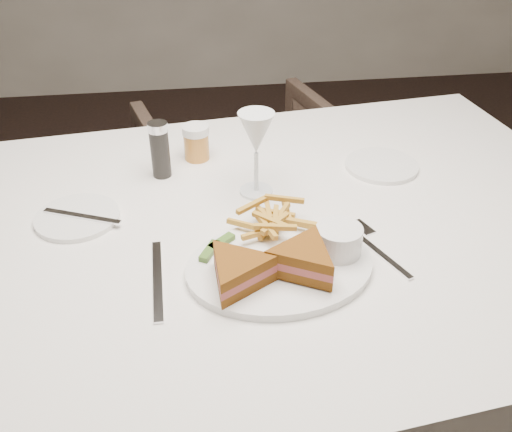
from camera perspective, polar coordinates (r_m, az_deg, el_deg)
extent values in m
plane|color=black|center=(1.71, -6.98, -19.26)|extent=(5.00, 5.00, 0.00)
cube|color=white|center=(1.33, -0.30, -14.12)|extent=(1.55, 1.13, 0.75)
imported|color=#44342A|center=(2.00, -0.68, 2.81)|extent=(0.78, 0.75, 0.67)
ellipsoid|color=white|center=(0.97, 2.39, -5.06)|extent=(0.35, 0.28, 0.01)
cube|color=silver|center=(0.96, -9.81, -6.27)|extent=(0.02, 0.21, 0.00)
cylinder|color=white|center=(1.14, -17.45, -0.12)|extent=(0.16, 0.16, 0.01)
cylinder|color=white|center=(1.30, 12.45, 4.96)|extent=(0.16, 0.16, 0.01)
cylinder|color=black|center=(1.22, -9.59, 6.54)|extent=(0.04, 0.04, 0.12)
cylinder|color=#BB772D|center=(1.29, -5.99, 7.32)|extent=(0.06, 0.06, 0.08)
cube|color=#3F6523|center=(1.00, -3.47, -2.63)|extent=(0.05, 0.05, 0.01)
cube|color=#3F6523|center=(0.98, -4.68, -3.51)|extent=(0.04, 0.06, 0.01)
cylinder|color=white|center=(0.98, 8.26, -2.40)|extent=(0.08, 0.08, 0.05)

